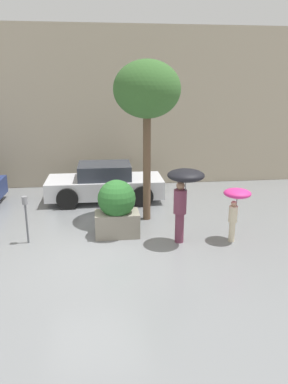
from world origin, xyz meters
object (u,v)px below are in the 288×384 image
(person_adult, at_px, (184,187))
(person_child, at_px, (236,200))
(planter_box, at_px, (117,208))
(parking_meter, at_px, (26,210))
(street_tree, at_px, (147,91))
(parked_car_near, at_px, (105,183))

(person_adult, height_order, person_child, person_adult)
(planter_box, bearing_deg, person_adult, -23.52)
(person_child, height_order, parking_meter, person_child)
(street_tree, bearing_deg, planter_box, -129.30)
(person_child, xyz_separation_m, street_tree, (-2.02, 1.89, 2.61))
(planter_box, height_order, person_adult, person_adult)
(street_tree, distance_m, parking_meter, 4.50)
(person_child, bearing_deg, parking_meter, 149.16)
(parking_meter, bearing_deg, parked_car_near, 59.09)
(person_adult, relative_size, parking_meter, 1.56)
(person_child, bearing_deg, street_tree, 111.64)
(parked_car_near, bearing_deg, street_tree, -148.77)
(person_adult, xyz_separation_m, person_child, (1.35, -0.03, -0.39))
(parking_meter, bearing_deg, street_tree, 23.11)
(person_adult, distance_m, parked_car_near, 4.40)
(street_tree, relative_size, parking_meter, 3.68)
(parked_car_near, xyz_separation_m, parking_meter, (-2.04, -3.41, 0.29))
(person_child, relative_size, parked_car_near, 0.35)
(person_adult, distance_m, person_child, 1.40)
(planter_box, xyz_separation_m, street_tree, (0.95, 1.16, 2.93))
(planter_box, xyz_separation_m, person_child, (2.97, -0.73, 0.32))
(planter_box, height_order, street_tree, street_tree)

